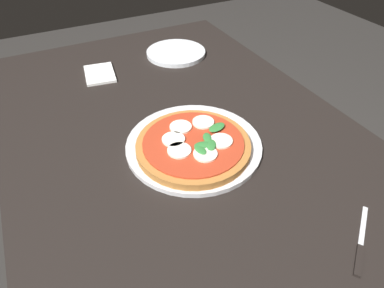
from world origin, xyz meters
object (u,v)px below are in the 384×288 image
at_px(pizza, 193,145).
at_px(napkin, 100,74).
at_px(serving_tray, 192,145).
at_px(dining_table, 189,172).
at_px(plate_white, 176,53).
at_px(knife, 360,248).

distance_m(pizza, napkin, 0.48).
distance_m(serving_tray, pizza, 0.03).
xyz_separation_m(dining_table, plate_white, (-0.45, 0.17, 0.12)).
height_order(dining_table, napkin, napkin).
xyz_separation_m(pizza, knife, (0.36, 0.15, -0.02)).
bearing_deg(plate_white, knife, -2.37).
height_order(serving_tray, pizza, pizza).
height_order(plate_white, knife, plate_white).
xyz_separation_m(dining_table, serving_tray, (0.03, -0.00, 0.12)).
bearing_deg(dining_table, serving_tray, -9.65).
height_order(dining_table, pizza, pizza).
relative_size(plate_white, knife, 1.52).
bearing_deg(napkin, pizza, 11.75).
bearing_deg(pizza, napkin, -168.25).
xyz_separation_m(serving_tray, knife, (0.38, 0.14, -0.00)).
xyz_separation_m(napkin, knife, (0.83, 0.25, -0.00)).
height_order(serving_tray, plate_white, plate_white).
bearing_deg(knife, pizza, -157.92).
relative_size(serving_tray, napkin, 2.50).
relative_size(napkin, knife, 0.96).
relative_size(serving_tray, pizza, 1.22).
xyz_separation_m(plate_white, knife, (0.86, -0.04, -0.00)).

